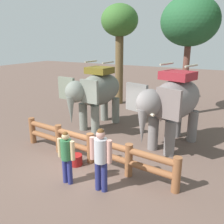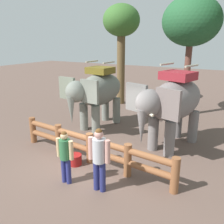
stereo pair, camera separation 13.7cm
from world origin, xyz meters
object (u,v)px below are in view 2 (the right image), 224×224
(tourist_woman_in_black, at_px, (65,154))
(tourist_man_in_blue, at_px, (99,156))
(log_fence, at_px, (90,146))
(tree_far_left, at_px, (121,26))
(tree_far_right, at_px, (192,22))
(feed_bucket, at_px, (75,160))
(elephant_near_left, at_px, (97,91))
(elephant_center, at_px, (173,103))

(tourist_woman_in_black, xyz_separation_m, tourist_man_in_blue, (1.04, 0.16, 0.13))
(log_fence, xyz_separation_m, tree_far_left, (-2.81, 7.58, 4.22))
(tourist_man_in_blue, height_order, tree_far_right, tree_far_right)
(tree_far_right, distance_m, feed_bucket, 8.92)
(elephant_near_left, distance_m, tourist_woman_in_black, 4.79)
(tourist_man_in_blue, height_order, tree_far_left, tree_far_left)
(tree_far_right, bearing_deg, tourist_man_in_blue, -92.06)
(feed_bucket, bearing_deg, log_fence, 47.84)
(tourist_man_in_blue, bearing_deg, log_fence, 133.93)
(elephant_near_left, distance_m, tree_far_right, 5.91)
(tourist_woman_in_black, distance_m, tree_far_right, 9.32)
(elephant_near_left, relative_size, feed_bucket, 8.28)
(tree_far_right, bearing_deg, tree_far_left, 172.24)
(tourist_man_in_blue, xyz_separation_m, feed_bucket, (-1.48, 0.81, -0.88))
(tourist_woman_in_black, bearing_deg, tree_far_right, 80.89)
(elephant_near_left, bearing_deg, tourist_man_in_blue, -56.66)
(elephant_near_left, relative_size, tree_far_left, 0.60)
(tourist_woman_in_black, distance_m, feed_bucket, 1.30)
(tourist_man_in_blue, bearing_deg, tree_far_right, 87.94)
(elephant_center, bearing_deg, tourist_man_in_blue, -102.92)
(elephant_near_left, height_order, tourist_man_in_blue, elephant_near_left)
(log_fence, bearing_deg, tourist_man_in_blue, -46.07)
(elephant_center, xyz_separation_m, tourist_man_in_blue, (-0.86, -3.73, -0.74))
(elephant_near_left, relative_size, tourist_woman_in_black, 2.25)
(elephant_center, distance_m, tourist_man_in_blue, 3.90)
(tree_far_left, distance_m, feed_bucket, 9.54)
(tourist_woman_in_black, distance_m, tourist_man_in_blue, 1.07)
(tree_far_left, relative_size, feed_bucket, 13.88)
(tree_far_left, bearing_deg, tree_far_right, -7.76)
(log_fence, xyz_separation_m, elephant_near_left, (-1.64, 3.04, 1.14))
(elephant_center, relative_size, tree_far_right, 0.62)
(elephant_near_left, bearing_deg, tree_far_left, 104.48)
(tree_far_left, bearing_deg, elephant_center, -46.32)
(tourist_woman_in_black, bearing_deg, feed_bucket, 114.41)
(elephant_center, xyz_separation_m, tree_far_right, (-0.56, 4.46, 3.06))
(tree_far_right, bearing_deg, elephant_near_left, -127.83)
(elephant_center, relative_size, feed_bucket, 8.72)
(feed_bucket, bearing_deg, elephant_near_left, 110.77)
(elephant_center, xyz_separation_m, feed_bucket, (-2.34, -2.92, -1.62))
(tourist_man_in_blue, relative_size, feed_bucket, 4.19)
(log_fence, bearing_deg, elephant_near_left, 118.32)
(feed_bucket, bearing_deg, tourist_man_in_blue, -28.57)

